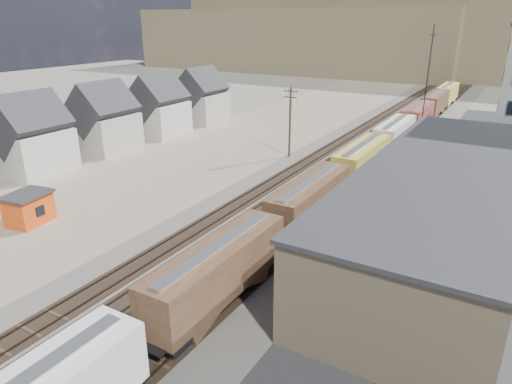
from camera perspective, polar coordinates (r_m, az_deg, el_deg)
The scene contains 11 objects.
ground at distance 31.36m, azimuth -17.99°, elevation -17.30°, with size 300.00×300.00×0.00m, color #6B6356.
ballast_bed at distance 70.82m, azimuth 13.27°, elevation 4.91°, with size 18.00×200.00×0.06m, color #4C4742.
dirt_yard at distance 70.72m, azimuth -4.98°, elevation 5.37°, with size 24.00×180.00×0.03m, color #7F6C57.
rail_tracks at distance 70.95m, azimuth 12.85°, elevation 5.05°, with size 11.40×200.00×0.24m.
freight_train at distance 64.18m, azimuth 15.23°, elevation 5.66°, with size 3.00×119.74×4.46m.
warehouse at distance 43.37m, azimuth 22.18°, elevation -1.26°, with size 12.40×40.40×7.25m.
utility_pole_north at distance 65.36m, azimuth 4.27°, elevation 8.87°, with size 2.20×0.32×10.00m.
radio_mast at distance 77.20m, azimuth 20.53°, elevation 12.37°, with size 1.20×0.16×18.00m.
townhouse_row at distance 68.79m, azimuth -22.20°, elevation 7.17°, with size 8.15×68.16×10.47m.
hills_north at distance 184.36m, azimuth 25.73°, elevation 17.49°, with size 265.00×80.00×32.00m.
maintenance_shed at distance 49.58m, azimuth -26.55°, elevation -1.81°, with size 3.89×4.69×3.11m.
Camera 1 is at (19.80, -15.33, 18.87)m, focal length 32.00 mm.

